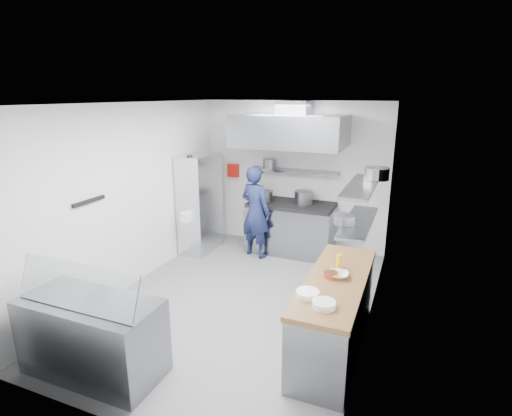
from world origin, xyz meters
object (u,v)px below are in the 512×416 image
at_px(chef, 255,212).
at_px(wire_rack, 200,203).
at_px(display_case, 93,336).
at_px(gas_range, 291,229).

xyz_separation_m(chef, wire_rack, (-1.09, -0.11, 0.07)).
distance_m(chef, display_case, 3.70).
xyz_separation_m(wire_rack, display_case, (0.71, -3.54, -0.50)).
relative_size(gas_range, wire_rack, 0.86).
bearing_deg(display_case, gas_range, 77.36).
distance_m(gas_range, wire_rack, 1.79).
bearing_deg(display_case, chef, 84.09).
height_order(chef, wire_rack, wire_rack).
xyz_separation_m(chef, display_case, (-0.38, -3.65, -0.43)).
relative_size(chef, wire_rack, 0.92).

